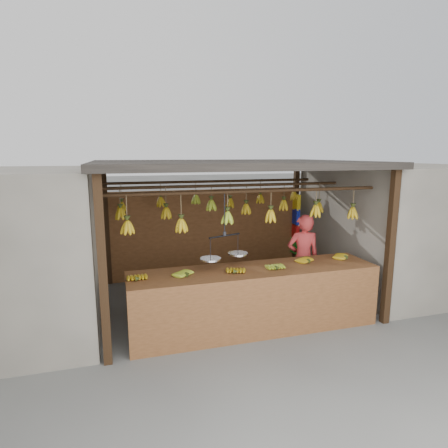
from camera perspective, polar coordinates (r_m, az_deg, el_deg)
name	(u,v)px	position (r m, az deg, el deg)	size (l,w,h in m)	color
ground	(229,300)	(6.66, 0.74, -11.52)	(80.00, 80.00, 0.00)	#5B5B57
stall	(224,186)	(6.51, -0.07, 5.86)	(4.30, 3.30, 2.40)	black
neighbor_right	(405,225)	(8.13, 25.81, -0.10)	(3.00, 3.00, 2.30)	slate
counter	(258,285)	(5.33, 5.15, -9.17)	(3.58, 0.82, 0.96)	brown
hanging_bananas	(229,208)	(6.24, 0.72, 2.39)	(3.62, 2.23, 0.39)	#AC8612
balance_scale	(225,253)	(5.29, 0.08, -4.44)	(0.73, 0.44, 0.93)	black
vendor	(303,259)	(6.52, 11.93, -5.17)	(0.56, 0.36, 1.52)	#BF3333
bag_bundles	(296,224)	(8.30, 10.86, -0.04)	(0.08, 0.26, 1.30)	yellow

